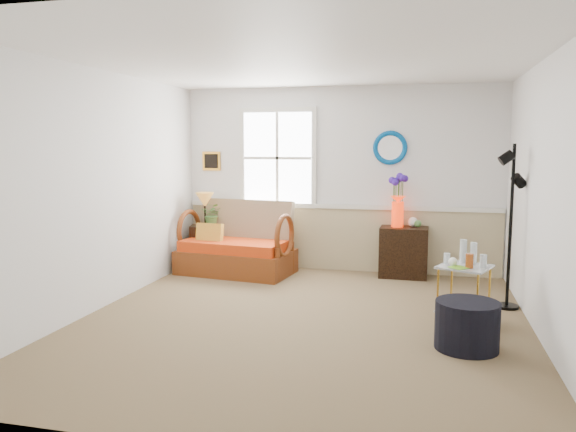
% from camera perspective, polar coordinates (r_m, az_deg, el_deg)
% --- Properties ---
extents(floor, '(4.50, 5.00, 0.01)m').
position_cam_1_polar(floor, '(5.81, 1.36, -10.71)').
color(floor, brown).
rests_on(floor, ground).
extents(ceiling, '(4.50, 5.00, 0.01)m').
position_cam_1_polar(ceiling, '(5.58, 1.44, 15.59)').
color(ceiling, white).
rests_on(ceiling, walls).
extents(walls, '(4.51, 5.01, 2.60)m').
position_cam_1_polar(walls, '(5.54, 1.40, 2.18)').
color(walls, white).
rests_on(walls, floor).
extents(wainscot, '(4.46, 0.02, 0.90)m').
position_cam_1_polar(wainscot, '(8.08, 5.16, -2.34)').
color(wainscot, tan).
rests_on(wainscot, walls).
extents(chair_rail, '(4.46, 0.04, 0.06)m').
position_cam_1_polar(chair_rail, '(8.00, 5.18, 0.97)').
color(chair_rail, silver).
rests_on(chair_rail, walls).
extents(window, '(1.14, 0.06, 1.44)m').
position_cam_1_polar(window, '(8.14, -1.07, 5.90)').
color(window, white).
rests_on(window, walls).
extents(picture, '(0.28, 0.03, 0.28)m').
position_cam_1_polar(picture, '(8.47, -7.77, 5.55)').
color(picture, orange).
rests_on(picture, walls).
extents(mirror, '(0.47, 0.07, 0.47)m').
position_cam_1_polar(mirror, '(7.89, 10.33, 6.84)').
color(mirror, '#0374CA').
rests_on(mirror, walls).
extents(loveseat, '(1.64, 1.07, 1.01)m').
position_cam_1_polar(loveseat, '(7.86, -5.31, -2.22)').
color(loveseat, '#76320B').
rests_on(loveseat, floor).
extents(throw_pillow, '(0.39, 0.13, 0.38)m').
position_cam_1_polar(throw_pillow, '(7.88, -7.99, -2.12)').
color(throw_pillow, orange).
rests_on(throw_pillow, loveseat).
extents(lamp_stand, '(0.43, 0.43, 0.62)m').
position_cam_1_polar(lamp_stand, '(8.33, -8.59, -3.07)').
color(lamp_stand, black).
rests_on(lamp_stand, floor).
extents(table_lamp, '(0.36, 0.36, 0.48)m').
position_cam_1_polar(table_lamp, '(8.21, -8.44, 0.69)').
color(table_lamp, '#BA7B2D').
rests_on(table_lamp, lamp_stand).
extents(potted_plant, '(0.30, 0.33, 0.26)m').
position_cam_1_polar(potted_plant, '(8.23, -7.70, -0.08)').
color(potted_plant, '#4C7F3C').
rests_on(potted_plant, lamp_stand).
extents(cabinet, '(0.64, 0.42, 0.68)m').
position_cam_1_polar(cabinet, '(7.79, 11.67, -3.61)').
color(cabinet, black).
rests_on(cabinet, floor).
extents(flower_vase, '(0.25, 0.25, 0.70)m').
position_cam_1_polar(flower_vase, '(7.73, 11.10, 1.51)').
color(flower_vase, '#F22A08').
rests_on(flower_vase, cabinet).
extents(side_table, '(0.60, 0.60, 0.59)m').
position_cam_1_polar(side_table, '(5.96, 17.41, -7.62)').
color(side_table, gold).
rests_on(side_table, floor).
extents(tabletop_items, '(0.56, 0.56, 0.24)m').
position_cam_1_polar(tabletop_items, '(5.89, 17.58, -3.68)').
color(tabletop_items, silver).
rests_on(tabletop_items, side_table).
extents(floor_lamp, '(0.31, 0.31, 1.80)m').
position_cam_1_polar(floor_lamp, '(6.56, 21.67, -1.05)').
color(floor_lamp, black).
rests_on(floor_lamp, floor).
extents(ottoman, '(0.68, 0.68, 0.43)m').
position_cam_1_polar(ottoman, '(5.26, 17.73, -10.53)').
color(ottoman, black).
rests_on(ottoman, floor).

